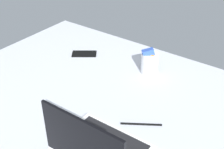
{
  "coord_description": "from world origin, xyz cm",
  "views": [
    {
      "loc": [
        -56.33,
        73.86,
        101.63
      ],
      "look_at": [
        14.48,
        -23.81,
        24.0
      ],
      "focal_mm": 47.77,
      "sensor_mm": 36.0,
      "label": 1
    }
  ],
  "objects": [
    {
      "name": "laptop",
      "position": [
        -7.85,
        15.81,
        22.41
      ],
      "size": [
        33.26,
        23.38,
        23.0
      ],
      "rotation": [
        0.0,
        0.0,
        0.01
      ],
      "color": "silver",
      "rests_on": "bed_mattress"
    },
    {
      "name": "charger_cable",
      "position": [
        -12.21,
        -7.45,
        18.3
      ],
      "size": [
        14.63,
        9.69,
        0.6
      ],
      "primitive_type": "cube",
      "rotation": [
        0.0,
        0.0,
        0.57
      ],
      "color": "black",
      "rests_on": "bed_mattress"
    },
    {
      "name": "snack_cup",
      "position": [
        5.86,
        -44.86,
        24.08
      ],
      "size": [
        9.94,
        9.02,
        14.12
      ],
      "color": "silver",
      "rests_on": "bed_mattress"
    },
    {
      "name": "bed_mattress",
      "position": [
        0.0,
        0.0,
        9.0
      ],
      "size": [
        180.0,
        140.0,
        18.0
      ],
      "primitive_type": "cube",
      "color": "#B7BCC6",
      "rests_on": "ground"
    },
    {
      "name": "cell_phone",
      "position": [
        45.63,
        -39.4,
        18.4
      ],
      "size": [
        15.33,
        13.72,
        0.8
      ],
      "primitive_type": "cube",
      "rotation": [
        0.0,
        0.0,
        5.34
      ],
      "color": "black",
      "rests_on": "bed_mattress"
    }
  ]
}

